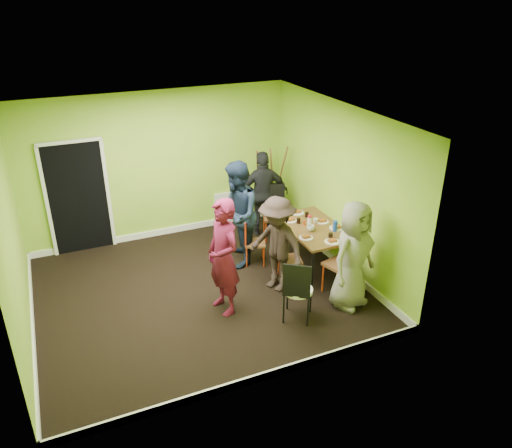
% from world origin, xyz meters
% --- Properties ---
extents(ground, '(5.00, 5.00, 0.00)m').
position_xyz_m(ground, '(0.00, 0.00, 0.00)').
color(ground, black).
rests_on(ground, ground).
extents(room_walls, '(5.04, 4.54, 2.82)m').
position_xyz_m(room_walls, '(-0.02, 0.04, 0.99)').
color(room_walls, '#83BC30').
rests_on(room_walls, ground).
extents(dining_table, '(0.90, 1.50, 0.75)m').
position_xyz_m(dining_table, '(2.05, 0.00, 0.70)').
color(dining_table, black).
rests_on(dining_table, ground).
extents(chair_left_far, '(0.45, 0.45, 0.85)m').
position_xyz_m(chair_left_far, '(1.11, 0.51, 0.48)').
color(chair_left_far, '#E94315').
rests_on(chair_left_far, ground).
extents(chair_left_near, '(0.45, 0.45, 0.88)m').
position_xyz_m(chair_left_near, '(1.38, -0.28, 0.50)').
color(chair_left_near, '#E94315').
rests_on(chair_left_near, ground).
extents(chair_back_end, '(0.56, 0.61, 1.05)m').
position_xyz_m(chair_back_end, '(1.94, 1.36, 0.74)').
color(chair_back_end, '#E94315').
rests_on(chair_back_end, ground).
extents(chair_front_end, '(0.56, 0.56, 1.09)m').
position_xyz_m(chair_front_end, '(2.06, -1.01, 0.61)').
color(chair_front_end, '#E94315').
rests_on(chair_front_end, ground).
extents(chair_bentwood, '(0.54, 0.54, 1.00)m').
position_xyz_m(chair_bentwood, '(1.06, -1.30, 0.55)').
color(chair_bentwood, black).
rests_on(chair_bentwood, ground).
extents(easel, '(0.68, 0.63, 1.69)m').
position_xyz_m(easel, '(2.03, 1.70, 0.83)').
color(easel, brown).
rests_on(easel, ground).
extents(plate_near_left, '(0.21, 0.21, 0.01)m').
position_xyz_m(plate_near_left, '(1.81, 0.36, 0.76)').
color(plate_near_left, white).
rests_on(plate_near_left, dining_table).
extents(plate_near_right, '(0.23, 0.23, 0.01)m').
position_xyz_m(plate_near_right, '(1.73, -0.32, 0.76)').
color(plate_near_right, white).
rests_on(plate_near_right, dining_table).
extents(plate_far_back, '(0.25, 0.25, 0.01)m').
position_xyz_m(plate_far_back, '(2.06, 0.61, 0.76)').
color(plate_far_back, white).
rests_on(plate_far_back, dining_table).
extents(plate_far_front, '(0.24, 0.24, 0.01)m').
position_xyz_m(plate_far_front, '(2.04, -0.61, 0.76)').
color(plate_far_front, white).
rests_on(plate_far_front, dining_table).
extents(plate_wall_back, '(0.23, 0.23, 0.01)m').
position_xyz_m(plate_wall_back, '(2.28, 0.11, 0.76)').
color(plate_wall_back, white).
rests_on(plate_wall_back, dining_table).
extents(plate_wall_front, '(0.25, 0.25, 0.01)m').
position_xyz_m(plate_wall_front, '(2.37, -0.21, 0.76)').
color(plate_wall_front, white).
rests_on(plate_wall_front, dining_table).
extents(thermos, '(0.07, 0.07, 0.21)m').
position_xyz_m(thermos, '(1.95, -0.03, 0.85)').
color(thermos, white).
rests_on(thermos, dining_table).
extents(blue_bottle, '(0.07, 0.07, 0.19)m').
position_xyz_m(blue_bottle, '(2.29, -0.28, 0.84)').
color(blue_bottle, '#1843B5').
rests_on(blue_bottle, dining_table).
extents(orange_bottle, '(0.03, 0.03, 0.08)m').
position_xyz_m(orange_bottle, '(1.94, 0.12, 0.79)').
color(orange_bottle, '#E94315').
rests_on(orange_bottle, dining_table).
extents(glass_mid, '(0.07, 0.07, 0.10)m').
position_xyz_m(glass_mid, '(1.88, 0.23, 0.80)').
color(glass_mid, black).
rests_on(glass_mid, dining_table).
extents(glass_back, '(0.07, 0.07, 0.09)m').
position_xyz_m(glass_back, '(2.14, 0.40, 0.80)').
color(glass_back, black).
rests_on(glass_back, dining_table).
extents(glass_front, '(0.07, 0.07, 0.09)m').
position_xyz_m(glass_front, '(2.09, -0.48, 0.79)').
color(glass_front, black).
rests_on(glass_front, dining_table).
extents(cup_a, '(0.13, 0.13, 0.10)m').
position_xyz_m(cup_a, '(1.93, -0.12, 0.80)').
color(cup_a, white).
rests_on(cup_a, dining_table).
extents(cup_b, '(0.09, 0.09, 0.08)m').
position_xyz_m(cup_b, '(2.15, 0.12, 0.79)').
color(cup_b, white).
rests_on(cup_b, dining_table).
extents(person_standing, '(0.55, 0.73, 1.79)m').
position_xyz_m(person_standing, '(0.20, -0.62, 0.90)').
color(person_standing, maroon).
rests_on(person_standing, ground).
extents(person_left_far, '(0.94, 1.07, 1.85)m').
position_xyz_m(person_left_far, '(0.90, 0.61, 0.93)').
color(person_left_far, '#162238').
rests_on(person_left_far, ground).
extents(person_left_near, '(0.95, 1.17, 1.58)m').
position_xyz_m(person_left_near, '(1.17, -0.39, 0.79)').
color(person_left_near, black).
rests_on(person_left_near, ground).
extents(person_back_end, '(1.04, 0.58, 1.67)m').
position_xyz_m(person_back_end, '(1.80, 1.50, 0.83)').
color(person_back_end, black).
rests_on(person_back_end, ground).
extents(person_front_end, '(0.97, 0.80, 1.69)m').
position_xyz_m(person_front_end, '(1.99, -1.25, 0.85)').
color(person_front_end, gray).
rests_on(person_front_end, ground).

